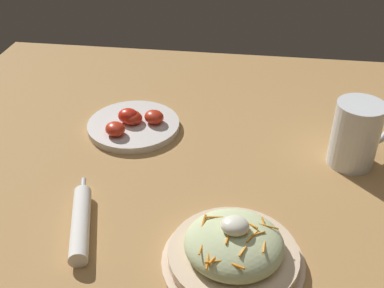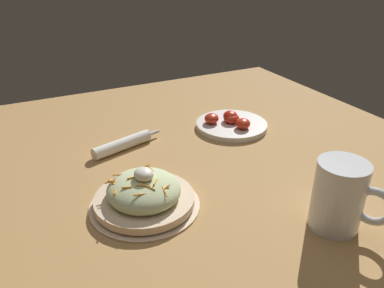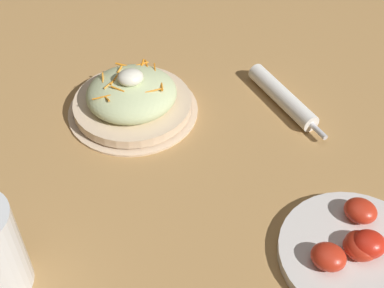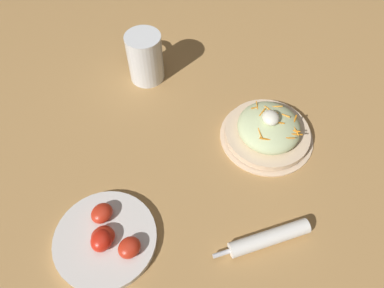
{
  "view_description": "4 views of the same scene",
  "coord_description": "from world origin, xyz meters",
  "views": [
    {
      "loc": [
        0.04,
        -0.61,
        0.57
      ],
      "look_at": [
        -0.06,
        0.09,
        0.09
      ],
      "focal_mm": 43.73,
      "sensor_mm": 36.0,
      "label": 1
    },
    {
      "loc": [
        0.65,
        -0.3,
        0.47
      ],
      "look_at": [
        -0.04,
        0.04,
        0.07
      ],
      "focal_mm": 35.83,
      "sensor_mm": 36.0,
      "label": 2
    },
    {
      "loc": [
        0.09,
        0.61,
        0.61
      ],
      "look_at": [
        -0.03,
        0.08,
        0.08
      ],
      "focal_mm": 50.15,
      "sensor_mm": 36.0,
      "label": 3
    },
    {
      "loc": [
        -0.47,
        0.09,
        0.71
      ],
      "look_at": [
        -0.03,
        0.08,
        0.07
      ],
      "focal_mm": 33.44,
      "sensor_mm": 36.0,
      "label": 4
    }
  ],
  "objects": [
    {
      "name": "ground_plane",
      "position": [
        0.0,
        0.0,
        0.0
      ],
      "size": [
        1.43,
        1.43,
        0.0
      ],
      "primitive_type": "plane",
      "color": "#B2844C"
    },
    {
      "name": "salad_plate",
      "position": [
        0.03,
        -0.1,
        0.03
      ],
      "size": [
        0.23,
        0.23,
        0.09
      ],
      "color": "beige",
      "rests_on": "ground_plane"
    },
    {
      "name": "napkin_roll",
      "position": [
        -0.22,
        -0.07,
        0.02
      ],
      "size": [
        0.08,
        0.2,
        0.03
      ],
      "color": "white",
      "rests_on": "ground_plane"
    },
    {
      "name": "tomato_plate",
      "position": [
        -0.21,
        0.26,
        0.01
      ],
      "size": [
        0.21,
        0.21,
        0.05
      ],
      "color": "silver",
      "rests_on": "ground_plane"
    }
  ]
}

